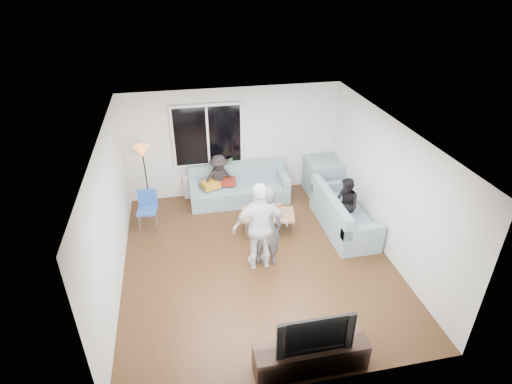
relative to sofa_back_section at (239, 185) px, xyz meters
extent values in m
cube|color=#56351C|center=(-0.03, -2.27, -0.45)|extent=(5.00, 5.50, 0.04)
cube|color=white|center=(-0.03, -2.27, 2.20)|extent=(5.00, 5.50, 0.04)
cube|color=silver|center=(-0.03, 0.50, 0.88)|extent=(5.00, 0.04, 2.60)
cube|color=silver|center=(-0.03, -5.04, 0.88)|extent=(5.00, 0.04, 2.60)
cube|color=silver|center=(-2.55, -2.27, 0.88)|extent=(0.04, 5.50, 2.60)
cube|color=silver|center=(2.49, -2.27, 0.88)|extent=(0.04, 5.50, 2.60)
cube|color=white|center=(-0.63, 0.42, 1.12)|extent=(1.62, 0.06, 1.47)
cube|color=black|center=(-0.63, 0.38, 1.12)|extent=(1.50, 0.02, 1.35)
cube|color=white|center=(-0.63, 0.37, 1.12)|extent=(0.05, 0.03, 1.35)
cube|color=silver|center=(-0.63, 0.38, -0.11)|extent=(1.30, 0.12, 0.62)
imported|color=#326B2A|center=(-0.18, 0.35, 0.38)|extent=(0.21, 0.17, 0.38)
imported|color=silver|center=(-0.98, 0.35, 0.29)|extent=(0.21, 0.21, 0.18)
cube|color=gray|center=(2.10, 0.00, 0.00)|extent=(0.85, 0.85, 0.85)
cube|color=orange|center=(-0.67, -0.02, 0.09)|extent=(0.46, 0.43, 0.14)
cube|color=maroon|center=(-0.25, 0.06, 0.09)|extent=(0.40, 0.35, 0.13)
cube|color=#A0734D|center=(0.39, -1.33, -0.22)|extent=(1.19, 0.80, 0.40)
cylinder|color=#9A1C45|center=(0.30, -1.36, 0.06)|extent=(0.17, 0.17, 0.17)
imported|color=#4C4B51|center=(0.11, -2.36, 0.39)|extent=(0.67, 0.52, 1.64)
imported|color=white|center=(0.00, -2.44, 0.44)|extent=(1.02, 0.43, 1.73)
imported|color=black|center=(1.99, -1.62, 0.17)|extent=(0.61, 0.69, 1.18)
imported|color=black|center=(-0.45, 0.03, 0.18)|extent=(0.84, 0.57, 1.20)
cube|color=#37251B|center=(0.22, -4.77, -0.20)|extent=(1.60, 0.40, 0.44)
imported|color=black|center=(0.22, -4.77, 0.32)|extent=(1.07, 0.14, 0.61)
cylinder|color=#C13A0B|center=(0.09, -1.23, 0.09)|extent=(0.07, 0.07, 0.23)
cylinder|color=#198E22|center=(0.23, -1.44, 0.11)|extent=(0.08, 0.08, 0.27)
cylinder|color=orange|center=(0.61, -1.42, 0.11)|extent=(0.07, 0.07, 0.27)
camera|label=1|loc=(-1.30, -8.39, 4.62)|focal=28.87mm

